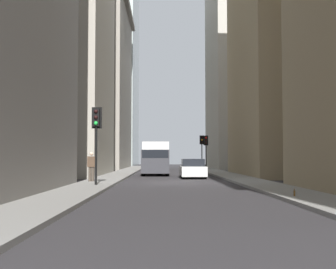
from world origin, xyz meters
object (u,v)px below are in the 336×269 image
(delivery_truck, at_px, (156,158))
(traffic_light_midblock, at_px, (202,144))
(traffic_light_foreground, at_px, (96,127))
(discarded_bottle, at_px, (294,193))
(sedan_white, at_px, (193,169))
(traffic_light_far_junction, at_px, (206,145))
(pedestrian, at_px, (91,165))

(delivery_truck, distance_m, traffic_light_midblock, 17.05)
(delivery_truck, xyz_separation_m, traffic_light_midblock, (16.08, -5.43, 1.68))
(traffic_light_foreground, distance_m, discarded_bottle, 10.90)
(traffic_light_foreground, bearing_deg, discarded_bottle, -129.29)
(delivery_truck, distance_m, sedan_white, 6.30)
(traffic_light_far_junction, height_order, pedestrian, traffic_light_far_junction)
(sedan_white, distance_m, pedestrian, 9.33)
(sedan_white, bearing_deg, discarded_bottle, -171.38)
(delivery_truck, xyz_separation_m, discarded_bottle, (-22.26, -5.33, -1.21))
(traffic_light_foreground, bearing_deg, sedan_white, -29.35)
(sedan_white, height_order, discarded_bottle, sedan_white)
(delivery_truck, distance_m, traffic_light_foreground, 15.93)
(discarded_bottle, bearing_deg, traffic_light_midblock, -0.15)
(traffic_light_midblock, height_order, traffic_light_far_junction, traffic_light_midblock)
(traffic_light_foreground, relative_size, traffic_light_midblock, 0.98)
(traffic_light_far_junction, bearing_deg, sedan_white, 171.11)
(traffic_light_foreground, relative_size, pedestrian, 2.33)
(sedan_white, relative_size, traffic_light_far_junction, 1.12)
(traffic_light_foreground, height_order, traffic_light_far_junction, traffic_light_foreground)
(traffic_light_foreground, relative_size, discarded_bottle, 14.74)
(pedestrian, height_order, discarded_bottle, pedestrian)
(delivery_truck, height_order, traffic_light_midblock, traffic_light_midblock)
(traffic_light_far_junction, distance_m, discarded_bottle, 33.99)
(sedan_white, distance_m, discarded_bottle, 16.87)
(delivery_truck, xyz_separation_m, traffic_light_far_junction, (11.62, -5.49, 1.50))
(delivery_truck, relative_size, discarded_bottle, 23.93)
(discarded_bottle, bearing_deg, sedan_white, 8.62)
(delivery_truck, bearing_deg, traffic_light_foreground, 169.73)
(traffic_light_midblock, xyz_separation_m, discarded_bottle, (-38.34, 0.10, -2.89))
(delivery_truck, bearing_deg, traffic_light_midblock, -18.66)
(sedan_white, bearing_deg, traffic_light_far_junction, -8.89)
(traffic_light_midblock, height_order, discarded_bottle, traffic_light_midblock)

